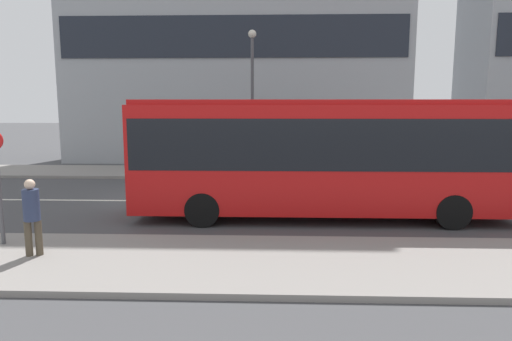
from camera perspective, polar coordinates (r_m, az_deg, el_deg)
ground_plane at (r=16.31m, az=-12.46°, el=-3.72°), size 120.00×120.00×0.00m
sidewalk_near at (r=10.57m, az=-21.06°, el=-10.45°), size 44.00×3.50×0.13m
sidewalk_far at (r=22.30m, az=-8.47°, el=-0.18°), size 44.00×3.50×0.13m
lane_centerline at (r=16.31m, az=-12.46°, el=-3.71°), size 41.80×0.16×0.01m
city_bus at (r=13.46m, az=8.33°, el=2.43°), size 10.98×2.59×3.48m
parked_car_0 at (r=21.09m, az=26.82°, el=0.07°), size 4.44×1.84×1.36m
pedestrian_near_stop at (r=10.84m, az=-26.23°, el=-4.75°), size 0.34×0.34×1.67m
street_lamp at (r=20.73m, az=-0.47°, el=10.42°), size 0.36×0.36×6.43m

